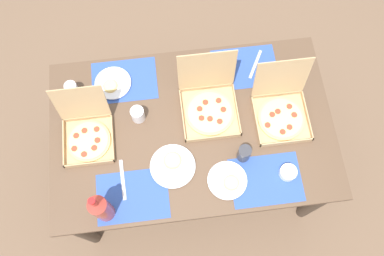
% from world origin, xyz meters
% --- Properties ---
extents(ground_plane, '(6.00, 6.00, 0.00)m').
position_xyz_m(ground_plane, '(0.00, 0.00, 0.00)').
color(ground_plane, brown).
extents(dining_table, '(1.51, 0.95, 0.76)m').
position_xyz_m(dining_table, '(0.00, 0.00, 0.65)').
color(dining_table, '#3F3328').
rests_on(dining_table, ground_plane).
extents(placemat_near_left, '(0.36, 0.26, 0.00)m').
position_xyz_m(placemat_near_left, '(-0.34, -0.33, 0.76)').
color(placemat_near_left, '#2D4C9E').
rests_on(placemat_near_left, dining_table).
extents(placemat_near_right, '(0.36, 0.26, 0.00)m').
position_xyz_m(placemat_near_right, '(0.34, -0.33, 0.76)').
color(placemat_near_right, '#2D4C9E').
rests_on(placemat_near_right, dining_table).
extents(placemat_far_left, '(0.36, 0.26, 0.00)m').
position_xyz_m(placemat_far_left, '(-0.34, 0.33, 0.76)').
color(placemat_far_left, '#2D4C9E').
rests_on(placemat_far_left, dining_table).
extents(placemat_far_right, '(0.36, 0.26, 0.00)m').
position_xyz_m(placemat_far_right, '(0.34, 0.33, 0.76)').
color(placemat_far_right, '#2D4C9E').
rests_on(placemat_far_right, dining_table).
extents(pizza_box_corner_right, '(0.30, 0.33, 0.33)m').
position_xyz_m(pizza_box_corner_right, '(0.10, 0.11, 0.81)').
color(pizza_box_corner_right, tan).
rests_on(pizza_box_corner_right, dining_table).
extents(pizza_box_corner_left, '(0.26, 0.30, 0.29)m').
position_xyz_m(pizza_box_corner_left, '(-0.55, 0.02, 0.80)').
color(pizza_box_corner_left, tan).
rests_on(pizza_box_corner_left, dining_table).
extents(pizza_box_edge_far, '(0.28, 0.33, 0.32)m').
position_xyz_m(pizza_box_edge_far, '(0.48, 0.03, 0.80)').
color(pizza_box_edge_far, tan).
rests_on(pizza_box_edge_far, dining_table).
extents(plate_far_right, '(0.20, 0.20, 0.03)m').
position_xyz_m(plate_far_right, '(0.14, -0.31, 0.77)').
color(plate_far_right, white).
rests_on(plate_far_right, dining_table).
extents(plate_far_left, '(0.23, 0.23, 0.03)m').
position_xyz_m(plate_far_left, '(-0.12, -0.20, 0.77)').
color(plate_far_left, white).
rests_on(plate_far_left, dining_table).
extents(plate_near_right, '(0.20, 0.20, 0.03)m').
position_xyz_m(plate_near_right, '(-0.40, 0.31, 0.77)').
color(plate_near_right, white).
rests_on(plate_near_right, dining_table).
extents(soda_bottle, '(0.09, 0.09, 0.32)m').
position_xyz_m(soda_bottle, '(-0.47, -0.39, 0.89)').
color(soda_bottle, '#B2382D').
rests_on(soda_bottle, dining_table).
extents(cup_dark, '(0.07, 0.07, 0.09)m').
position_xyz_m(cup_dark, '(-0.28, 0.09, 0.80)').
color(cup_dark, silver).
rests_on(cup_dark, dining_table).
extents(cup_spare, '(0.07, 0.07, 0.09)m').
position_xyz_m(cup_spare, '(-0.62, 0.28, 0.80)').
color(cup_spare, silver).
rests_on(cup_spare, dining_table).
extents(cup_red, '(0.07, 0.07, 0.11)m').
position_xyz_m(cup_red, '(0.24, -0.19, 0.81)').
color(cup_red, '#333338').
rests_on(cup_red, dining_table).
extents(condiment_bowl, '(0.09, 0.09, 0.04)m').
position_xyz_m(condiment_bowl, '(0.45, -0.31, 0.78)').
color(condiment_bowl, white).
rests_on(condiment_bowl, dining_table).
extents(fork_by_far_right, '(0.11, 0.17, 0.00)m').
position_xyz_m(fork_by_far_right, '(0.40, 0.34, 0.76)').
color(fork_by_far_right, '#B7B7BC').
rests_on(fork_by_far_right, dining_table).
extents(knife_by_near_left, '(0.03, 0.21, 0.00)m').
position_xyz_m(knife_by_near_left, '(-0.38, -0.24, 0.76)').
color(knife_by_near_left, '#B7B7BC').
rests_on(knife_by_near_left, dining_table).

